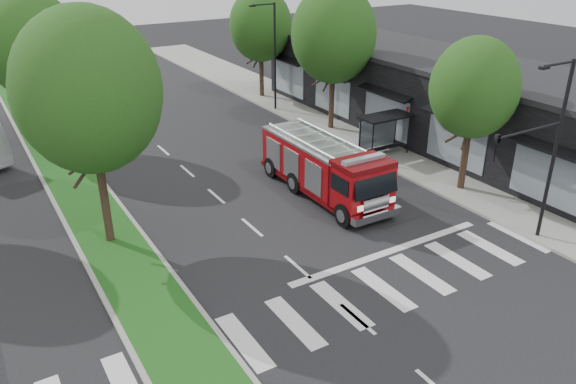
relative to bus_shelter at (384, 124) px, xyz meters
name	(u,v)px	position (x,y,z in m)	size (l,w,h in m)	color
ground	(298,267)	(-11.20, -8.15, -2.04)	(140.00, 140.00, 0.00)	black
sidewalk_right	(378,142)	(1.30, 1.85, -1.96)	(5.00, 80.00, 0.15)	gray
median	(57,157)	(-17.20, 9.85, -1.96)	(3.00, 50.00, 0.15)	gray
storefront_row	(433,96)	(5.80, 1.85, 0.46)	(8.00, 30.00, 5.00)	black
bus_shelter	(384,124)	(0.00, 0.00, 0.00)	(3.20, 1.60, 2.61)	black
tree_right_near	(474,88)	(0.30, -6.15, 3.47)	(4.40, 4.40, 8.05)	black
tree_right_mid	(334,34)	(0.30, 5.85, 4.45)	(5.60, 5.60, 9.72)	black
tree_right_far	(261,25)	(0.30, 15.85, 3.80)	(5.00, 5.00, 8.73)	black
tree_median_near	(88,91)	(-17.20, -2.15, 4.77)	(5.80, 5.80, 10.16)	black
tree_median_far	(32,45)	(-17.20, 11.85, 4.45)	(5.60, 5.60, 9.72)	black
streetlight_right_near	(544,143)	(-1.59, -11.65, 2.63)	(4.08, 0.22, 8.00)	black
streetlight_right_far	(273,52)	(-0.85, 11.85, 2.44)	(2.11, 0.20, 8.00)	black
fire_engine	(324,168)	(-6.25, -2.79, -0.55)	(2.79, 8.97, 3.10)	#510407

